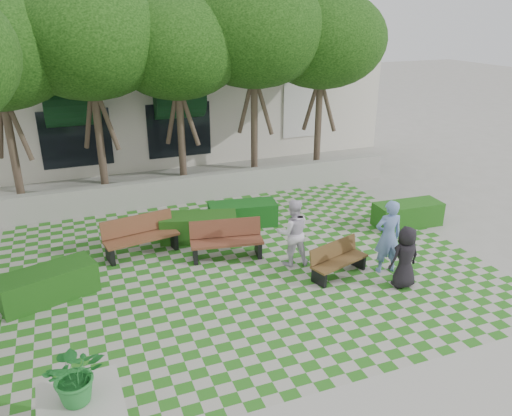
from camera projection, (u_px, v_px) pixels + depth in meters
name	position (u px, v px, depth m)	size (l,w,h in m)	color
ground	(259.00, 286.00, 11.98)	(90.00, 90.00, 0.00)	gray
lawn	(245.00, 267.00, 12.84)	(12.00, 12.00, 0.00)	#2B721E
retaining_wall	(193.00, 188.00, 17.18)	(15.00, 0.36, 0.90)	#9E9B93
bench_east	(338.00, 260.00, 12.37)	(1.68, 0.98, 0.84)	#51381B
bench_mid	(226.00, 240.00, 13.24)	(1.99, 0.96, 1.00)	brown
bench_west	(141.00, 237.00, 13.43)	(2.06, 0.99, 1.04)	brown
hedge_east	(407.00, 214.00, 15.26)	(2.06, 0.83, 0.72)	#1C5115
hedge_midright	(243.00, 214.00, 15.27)	(2.05, 0.82, 0.72)	#134917
hedge_midleft	(199.00, 227.00, 14.30)	(2.15, 0.86, 0.75)	#194512
hedge_west	(48.00, 284.00, 11.35)	(2.11, 0.84, 0.74)	#184612
person_blue	(388.00, 237.00, 12.34)	(0.70, 0.46, 1.92)	#6B89C4
person_dark	(405.00, 257.00, 11.73)	(0.75, 0.49, 1.53)	black
person_white	(293.00, 232.00, 12.73)	(0.87, 0.68, 1.79)	silver
tree_row	(126.00, 46.00, 14.58)	(17.70, 13.40, 7.41)	#47382B
building	(168.00, 93.00, 23.55)	(18.00, 8.92, 5.15)	silver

